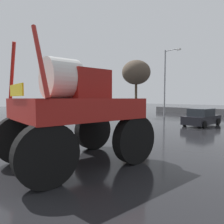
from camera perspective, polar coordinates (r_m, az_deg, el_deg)
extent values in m
plane|color=black|center=(18.23, 28.06, -4.14)|extent=(120.00, 120.00, 0.00)
cylinder|color=black|center=(9.62, -5.34, -5.17)|extent=(0.49, 1.78, 1.77)
cylinder|color=black|center=(7.53, 6.31, -7.70)|extent=(0.49, 1.78, 1.77)
cylinder|color=black|center=(8.30, -24.71, -6.95)|extent=(0.49, 1.78, 1.77)
cylinder|color=black|center=(5.75, -17.89, -11.50)|extent=(0.49, 1.78, 1.77)
cube|color=maroon|center=(7.49, -10.09, 1.06)|extent=(3.37, 4.10, 0.71)
cube|color=maroon|center=(7.71, -7.47, 7.72)|extent=(1.45, 1.47, 1.05)
cylinder|color=silver|center=(7.26, -14.21, 9.20)|extent=(1.42, 1.13, 1.38)
cylinder|color=maroon|center=(8.27, -26.38, 10.19)|extent=(0.94, 0.15, 1.99)
cylinder|color=maroon|center=(5.50, -19.60, 13.63)|extent=(1.01, 0.16, 1.96)
cube|color=yellow|center=(6.75, -25.41, 5.61)|extent=(1.41, 0.09, 0.36)
cube|color=black|center=(19.43, 23.98, -1.99)|extent=(1.71, 4.10, 0.70)
cube|color=#23282D|center=(19.24, 23.85, -0.04)|extent=(1.56, 2.10, 0.64)
cylinder|color=black|center=(21.03, 23.42, -2.18)|extent=(0.18, 0.60, 0.60)
cylinder|color=black|center=(20.36, 27.74, -2.49)|extent=(0.18, 0.60, 0.60)
cylinder|color=black|center=(18.64, 19.84, -2.82)|extent=(0.18, 0.60, 0.60)
cylinder|color=black|center=(17.88, 24.61, -3.22)|extent=(0.18, 0.60, 0.60)
cylinder|color=gray|center=(14.13, -6.75, 2.01)|extent=(0.11, 0.11, 3.89)
cube|color=black|center=(14.28, -6.08, 7.75)|extent=(0.24, 0.32, 0.84)
sphere|color=red|center=(14.41, -5.46, 8.79)|extent=(0.17, 0.17, 0.17)
sphere|color=#3C2403|center=(14.39, -5.46, 7.72)|extent=(0.17, 0.17, 0.17)
sphere|color=black|center=(14.38, -5.45, 6.65)|extent=(0.17, 0.17, 0.17)
cylinder|color=gray|center=(26.90, 14.67, 7.69)|extent=(0.18, 0.18, 8.51)
cylinder|color=gray|center=(26.98, 16.56, 16.46)|extent=(1.90, 0.10, 0.10)
cube|color=silver|center=(26.47, 18.37, 16.45)|extent=(0.50, 0.24, 0.16)
cylinder|color=#473828|center=(26.13, 6.78, 3.44)|extent=(0.31, 0.31, 4.44)
ellipsoid|color=brown|center=(26.34, 6.84, 11.06)|extent=(3.62, 3.62, 3.08)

